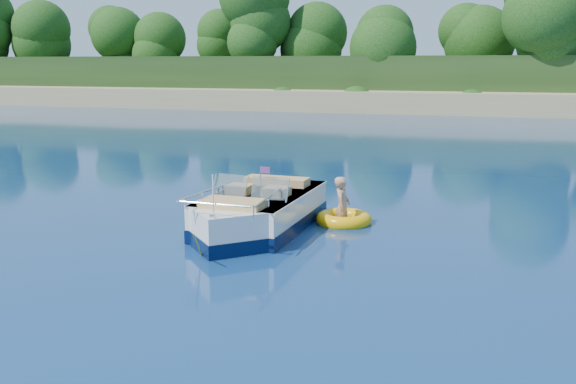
{
  "coord_description": "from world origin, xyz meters",
  "views": [
    {
      "loc": [
        2.28,
        -10.19,
        3.52
      ],
      "look_at": [
        -1.66,
        2.4,
        0.85
      ],
      "focal_mm": 40.0,
      "sensor_mm": 36.0,
      "label": 1
    }
  ],
  "objects": [
    {
      "name": "motorboat",
      "position": [
        -2.31,
        2.19,
        0.34
      ],
      "size": [
        2.02,
        5.31,
        1.77
      ],
      "rotation": [
        0.0,
        0.0,
        -0.03
      ],
      "color": "white",
      "rests_on": "ground"
    },
    {
      "name": "shoreline",
      "position": [
        0.0,
        63.77,
        0.98
      ],
      "size": [
        170.0,
        59.0,
        6.0
      ],
      "color": "#978658",
      "rests_on": "ground"
    },
    {
      "name": "boy",
      "position": [
        -0.7,
        3.36,
        0.0
      ],
      "size": [
        0.41,
        0.78,
        1.48
      ],
      "primitive_type": "imported",
      "rotation": [
        0.0,
        -0.17,
        1.66
      ],
      "color": "tan",
      "rests_on": "ground"
    },
    {
      "name": "tow_tube",
      "position": [
        -0.68,
        3.45,
        0.09
      ],
      "size": [
        1.63,
        1.63,
        0.33
      ],
      "rotation": [
        0.0,
        0.0,
        -0.39
      ],
      "color": "#FFB308",
      "rests_on": "ground"
    },
    {
      "name": "ground",
      "position": [
        0.0,
        0.0,
        0.0
      ],
      "size": [
        160.0,
        160.0,
        0.0
      ],
      "primitive_type": "plane",
      "color": "#0B204E",
      "rests_on": "ground"
    },
    {
      "name": "treeline",
      "position": [
        0.04,
        41.01,
        5.55
      ],
      "size": [
        150.0,
        7.12,
        8.19
      ],
      "color": "black",
      "rests_on": "ground"
    }
  ]
}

